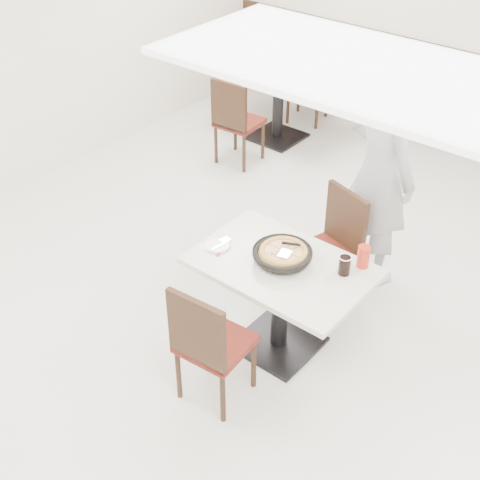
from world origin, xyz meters
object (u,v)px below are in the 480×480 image
Objects in this scene: pizza at (283,253)px; side_plate at (217,245)px; chair_near at (216,341)px; chair_far at (325,252)px; bg_chair_left_far at (309,82)px; diner_person at (379,173)px; red_cup at (363,257)px; bg_chair_left_near at (240,120)px; bg_table_left at (278,107)px; main_table at (280,306)px; pizza_pan at (282,256)px; cola_glass at (344,266)px.

pizza reaches higher than side_plate.
chair_near is 1.00× the size of chair_far.
diner_person is at bearing 119.92° from bg_chair_left_far.
bg_chair_left_far is (-2.45, 2.98, -0.35)m from red_cup.
diner_person is (0.52, 1.32, 0.18)m from side_plate.
red_cup is 2.98m from bg_chair_left_near.
chair_far is at bearing -46.37° from bg_table_left.
main_table is 0.44m from pizza.
bg_chair_left_far is (-0.01, 0.61, 0.10)m from bg_table_left.
bg_table_left is at bearing 118.70° from side_plate.
pizza_pan is 0.02m from pizza.
diner_person is (0.06, 1.17, 0.15)m from pizza_pan.
bg_chair_left_far is at bearing 121.46° from main_table.
chair_far and bg_chair_left_far have the same top height.
bg_table_left is at bearing 126.83° from pizza_pan.
chair_far is 2.40m from bg_chair_left_near.
bg_chair_left_far is (-2.00, 3.26, -0.34)m from pizza.
pizza_pan is 3.35m from bg_table_left.
main_table is 0.63m from chair_far.
main_table is 0.64× the size of diner_person.
cola_glass is 0.07× the size of diner_person.
side_plate is (-0.42, 0.51, 0.28)m from chair_near.
bg_chair_left_near is at bearing 121.59° from chair_near.
main_table is 3.44× the size of pizza.
pizza_pan is at bearing -53.17° from bg_table_left.
pizza_pan is at bearing -49.55° from bg_chair_left_near.
red_cup reaches higher than cola_glass.
bg_chair_left_near is at bearing 135.05° from main_table.
chair_far is 0.70m from cola_glass.
side_plate is 1.43m from diner_person.
bg_chair_left_near is at bearing -18.48° from chair_far.
side_plate is at bearing -165.43° from main_table.
main_table is 2.83m from bg_chair_left_near.
side_plate is 0.90m from cola_glass.
pizza_pan is (-0.02, 0.03, 0.42)m from main_table.
diner_person is (-0.39, 0.87, 0.11)m from red_cup.
bg_chair_left_near is 1.00× the size of bg_chair_left_far.
pizza_pan is 3.85m from bg_chair_left_far.
red_cup is at bearing 36.89° from main_table.
main_table is 1.26× the size of bg_chair_left_far.
chair_far is at bearing 93.67° from main_table.
bg_chair_left_far reaches higher than red_cup.
pizza_pan is 2.39× the size of red_cup.
cola_glass is (0.40, 0.15, 0.02)m from pizza_pan.
cola_glass is at bearing -110.31° from red_cup.
cola_glass is 3.50m from bg_table_left.
chair_near is 1.13m from red_cup.
bg_chair_left_far is at bearing -26.85° from diner_person.
diner_person is 1.98× the size of bg_chair_left_far.
bg_chair_left_near is at bearing 135.35° from pizza.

